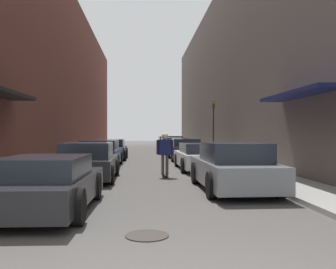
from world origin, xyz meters
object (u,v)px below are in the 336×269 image
at_px(parked_car_right_3, 177,146).
at_px(skateboarder, 165,150).
at_px(parked_car_left_3, 110,149).
at_px(parked_car_right_0, 233,167).
at_px(parked_car_left_2, 100,154).
at_px(parked_car_right_1, 200,157).
at_px(parked_car_left_1, 88,162).
at_px(parked_car_left_0, 47,184).
at_px(parked_car_right_5, 167,142).
at_px(traffic_light, 213,123).
at_px(manhole_cover, 147,236).
at_px(parked_car_right_4, 172,144).
at_px(parked_car_right_2, 185,150).

bearing_deg(parked_car_right_3, skateboarder, -96.90).
relative_size(parked_car_left_3, parked_car_right_0, 0.92).
height_order(parked_car_left_2, parked_car_right_3, parked_car_left_2).
height_order(parked_car_right_1, skateboarder, skateboarder).
bearing_deg(parked_car_right_3, parked_car_left_3, -132.61).
bearing_deg(parked_car_left_1, parked_car_left_0, -90.91).
height_order(parked_car_right_5, traffic_light, traffic_light).
distance_m(parked_car_left_1, manhole_cover, 7.54).
bearing_deg(traffic_light, parked_car_left_0, -112.81).
xyz_separation_m(parked_car_left_1, traffic_light, (6.37, 10.08, 1.66)).
bearing_deg(parked_car_right_4, parked_car_right_0, -90.11).
bearing_deg(parked_car_left_1, parked_car_left_3, 90.52).
height_order(parked_car_right_2, traffic_light, traffic_light).
bearing_deg(parked_car_left_3, parked_car_right_5, 73.67).
relative_size(parked_car_right_0, manhole_cover, 6.51).
relative_size(parked_car_left_1, parked_car_right_3, 0.86).
height_order(parked_car_right_2, manhole_cover, parked_car_right_2).
height_order(parked_car_left_0, parked_car_left_2, parked_car_left_2).
height_order(parked_car_left_3, parked_car_right_0, parked_car_right_0).
relative_size(parked_car_right_4, manhole_cover, 6.56).
xyz_separation_m(parked_car_left_0, parked_car_right_0, (4.57, 2.58, 0.09)).
height_order(parked_car_left_3, parked_car_right_2, parked_car_right_2).
relative_size(parked_car_left_3, parked_car_right_4, 0.91).
bearing_deg(skateboarder, parked_car_right_1, 57.02).
distance_m(parked_car_left_2, parked_car_left_3, 4.93).
distance_m(parked_car_right_1, manhole_cover, 10.88).
relative_size(parked_car_left_3, manhole_cover, 6.00).
height_order(parked_car_left_0, parked_car_right_3, parked_car_right_3).
distance_m(parked_car_left_1, parked_car_right_1, 5.59).
bearing_deg(parked_car_left_0, parked_car_right_0, 29.42).
bearing_deg(parked_car_right_0, parked_car_right_2, 90.03).
distance_m(parked_car_right_4, skateboarder, 19.93).
relative_size(parked_car_right_2, parked_car_right_4, 0.98).
height_order(parked_car_left_3, manhole_cover, parked_car_left_3).
distance_m(parked_car_right_3, manhole_cover, 22.55).
bearing_deg(parked_car_left_1, parked_car_left_2, 91.59).
xyz_separation_m(parked_car_left_1, manhole_cover, (1.98, -7.24, -0.62)).
xyz_separation_m(parked_car_right_4, manhole_cover, (-2.55, -27.72, -0.64)).
distance_m(parked_car_left_0, parked_car_right_4, 26.15).
relative_size(parked_car_left_1, skateboarder, 2.53).
distance_m(parked_car_left_0, parked_car_right_0, 5.25).
xyz_separation_m(parked_car_left_3, parked_car_right_0, (4.58, -12.85, 0.05)).
bearing_deg(parked_car_right_3, parked_car_left_1, -106.52).
xyz_separation_m(parked_car_right_3, manhole_cover, (-2.52, -22.40, -0.62)).
height_order(parked_car_left_1, parked_car_right_1, parked_car_left_1).
bearing_deg(parked_car_left_2, parked_car_left_1, -88.41).
distance_m(parked_car_left_0, parked_car_left_3, 15.43).
height_order(parked_car_left_0, manhole_cover, parked_car_left_0).
xyz_separation_m(parked_car_left_2, parked_car_left_3, (0.05, 4.93, -0.02)).
bearing_deg(parked_car_right_4, parked_car_left_0, -100.17).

